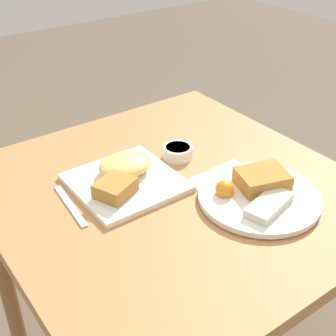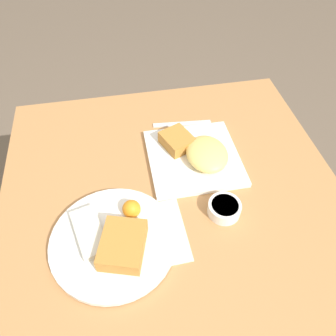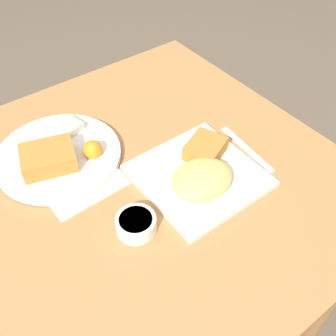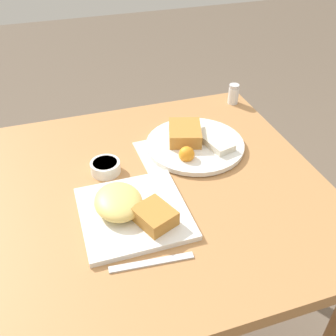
{
  "view_description": "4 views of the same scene",
  "coord_description": "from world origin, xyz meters",
  "px_view_note": "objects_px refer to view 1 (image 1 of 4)",
  "views": [
    {
      "loc": [
        0.57,
        0.76,
        1.39
      ],
      "look_at": [
        -0.0,
        -0.02,
        0.78
      ],
      "focal_mm": 50.0,
      "sensor_mm": 36.0,
      "label": 1
    },
    {
      "loc": [
        -0.51,
        0.11,
        1.41
      ],
      "look_at": [
        0.03,
        0.01,
        0.78
      ],
      "focal_mm": 35.0,
      "sensor_mm": 36.0,
      "label": 2
    },
    {
      "loc": [
        -0.32,
        -0.51,
        1.38
      ],
      "look_at": [
        0.04,
        -0.04,
        0.76
      ],
      "focal_mm": 42.0,
      "sensor_mm": 36.0,
      "label": 3
    },
    {
      "loc": [
        0.75,
        -0.21,
        1.39
      ],
      "look_at": [
        -0.0,
        0.04,
        0.78
      ],
      "focal_mm": 42.0,
      "sensor_mm": 36.0,
      "label": 4
    }
  ],
  "objects_px": {
    "plate_oval_far": "(259,193)",
    "butter_knife": "(70,206)",
    "plate_square_near": "(124,176)",
    "sauce_ramekin": "(178,152)"
  },
  "relations": [
    {
      "from": "plate_oval_far",
      "to": "butter_knife",
      "type": "height_order",
      "value": "plate_oval_far"
    },
    {
      "from": "plate_oval_far",
      "to": "plate_square_near",
      "type": "bearing_deg",
      "value": -47.78
    },
    {
      "from": "plate_oval_far",
      "to": "sauce_ramekin",
      "type": "relative_size",
      "value": 3.59
    },
    {
      "from": "plate_oval_far",
      "to": "sauce_ramekin",
      "type": "distance_m",
      "value": 0.27
    },
    {
      "from": "plate_oval_far",
      "to": "butter_knife",
      "type": "distance_m",
      "value": 0.44
    },
    {
      "from": "plate_square_near",
      "to": "plate_oval_far",
      "type": "xyz_separation_m",
      "value": [
        -0.22,
        0.24,
        -0.0
      ]
    },
    {
      "from": "plate_square_near",
      "to": "sauce_ramekin",
      "type": "height_order",
      "value": "plate_square_near"
    },
    {
      "from": "sauce_ramekin",
      "to": "plate_square_near",
      "type": "bearing_deg",
      "value": 7.57
    },
    {
      "from": "plate_square_near",
      "to": "butter_knife",
      "type": "xyz_separation_m",
      "value": [
        0.15,
        0.01,
        -0.02
      ]
    },
    {
      "from": "plate_square_near",
      "to": "sauce_ramekin",
      "type": "distance_m",
      "value": 0.19
    }
  ]
}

